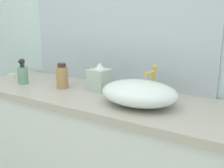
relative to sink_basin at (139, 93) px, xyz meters
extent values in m
cube|color=silver|center=(-0.27, 0.36, 0.33)|extent=(6.00, 0.06, 2.60)
cube|color=white|center=(-0.36, 0.05, -0.54)|extent=(1.65, 0.52, 0.87)
cube|color=#B5AA9C|center=(-0.36, 0.05, -0.08)|extent=(1.69, 0.56, 0.04)
ellipsoid|color=white|center=(0.00, 0.00, 0.00)|extent=(0.40, 0.31, 0.13)
cylinder|color=gold|center=(0.00, 0.19, 0.01)|extent=(0.03, 0.03, 0.15)
cylinder|color=gold|center=(0.00, 0.13, 0.08)|extent=(0.02, 0.12, 0.02)
sphere|color=gold|center=(0.00, 0.20, 0.10)|extent=(0.03, 0.03, 0.03)
cylinder|color=gray|center=(-0.87, -0.02, -0.01)|extent=(0.07, 0.07, 0.11)
cylinder|color=#2A2924|center=(-0.87, -0.02, 0.06)|extent=(0.03, 0.03, 0.02)
sphere|color=#252626|center=(-0.87, -0.02, 0.09)|extent=(0.04, 0.04, 0.04)
cylinder|color=black|center=(-0.87, -0.03, 0.09)|extent=(0.02, 0.02, 0.02)
cylinder|color=tan|center=(-0.57, 0.04, 0.01)|extent=(0.08, 0.08, 0.14)
cylinder|color=#3C2E30|center=(-0.57, 0.04, 0.08)|extent=(0.05, 0.05, 0.02)
cube|color=beige|center=(-0.33, 0.12, 0.00)|extent=(0.13, 0.13, 0.13)
cone|color=white|center=(-0.33, 0.12, 0.09)|extent=(0.07, 0.07, 0.04)
cylinder|color=beige|center=(-1.07, 0.04, -0.05)|extent=(0.05, 0.05, 0.04)
camera|label=1|loc=(0.56, -1.14, 0.36)|focal=41.37mm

